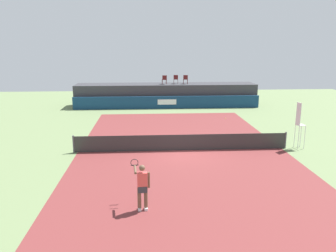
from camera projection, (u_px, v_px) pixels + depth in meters
The scene contains 13 objects.
ground_plane at pixel (177, 137), 22.83m from camera, with size 48.00×48.00×0.00m, color #6B7F51.
court_inner at pixel (182, 150), 19.92m from camera, with size 12.00×22.00×0.00m, color maroon.
sponsor_wall at pixel (167, 102), 32.89m from camera, with size 18.00×0.22×1.20m.
spectator_platform at pixel (166, 95), 34.52m from camera, with size 18.00×2.80×2.20m, color #38383D.
spectator_chair_far_left at pixel (164, 79), 33.78m from camera, with size 0.48×0.48×0.89m.
spectator_chair_left at pixel (176, 79), 34.19m from camera, with size 0.48×0.48×0.89m.
spectator_chair_center at pixel (185, 79), 34.07m from camera, with size 0.47×0.47×0.89m.
umpire_chair at pixel (299, 122), 19.98m from camera, with size 0.50×0.50×2.76m.
tennis_net at pixel (182, 143), 19.81m from camera, with size 12.40×0.02×0.95m, color #2D2D2D.
net_post_near at pixel (74, 144), 19.42m from camera, with size 0.10×0.10×1.00m, color #4C4C51.
net_post_far at pixel (285, 140), 20.20m from camera, with size 0.10×0.10×1.00m, color #4C4C51.
tennis_player at pixel (142, 186), 12.54m from camera, with size 0.74×1.13×1.77m.
tennis_ball at pixel (225, 118), 28.45m from camera, with size 0.07×0.07×0.07m, color #D8EA33.
Camera 1 is at (-2.03, -18.96, 6.01)m, focal length 36.42 mm.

